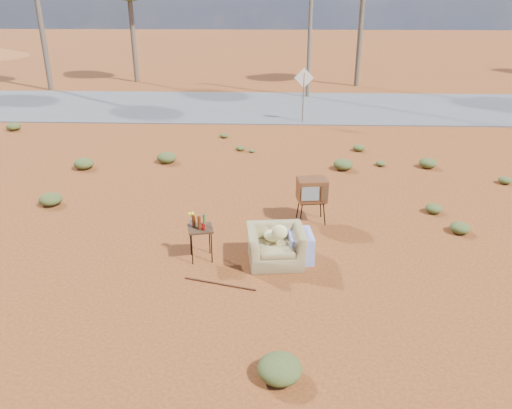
{
  "coord_description": "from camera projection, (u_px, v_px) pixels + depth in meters",
  "views": [
    {
      "loc": [
        0.39,
        -8.3,
        4.88
      ],
      "look_at": [
        0.01,
        1.34,
        0.8
      ],
      "focal_mm": 35.0,
      "sensor_mm": 36.0,
      "label": 1
    }
  ],
  "objects": [
    {
      "name": "armchair",
      "position": [
        280.0,
        241.0,
        9.7
      ],
      "size": [
        1.34,
        0.95,
        0.96
      ],
      "rotation": [
        0.0,
        0.0,
        0.11
      ],
      "color": "olive",
      "rests_on": "ground"
    },
    {
      "name": "road_sign",
      "position": [
        304.0,
        85.0,
        19.96
      ],
      "size": [
        0.78,
        0.06,
        2.19
      ],
      "color": "brown",
      "rests_on": "ground"
    },
    {
      "name": "ground",
      "position": [
        253.0,
        270.0,
        9.56
      ],
      "size": [
        140.0,
        140.0,
        0.0
      ],
      "primitive_type": "plane",
      "color": "brown",
      "rests_on": "ground"
    },
    {
      "name": "utility_pole_center",
      "position": [
        311.0,
        11.0,
        23.97
      ],
      "size": [
        1.4,
        0.2,
        8.0
      ],
      "color": "brown",
      "rests_on": "ground"
    },
    {
      "name": "highway",
      "position": [
        267.0,
        106.0,
        23.35
      ],
      "size": [
        140.0,
        7.0,
        0.04
      ],
      "primitive_type": "cube",
      "color": "#565659",
      "rests_on": "ground"
    },
    {
      "name": "tv_unit",
      "position": [
        312.0,
        190.0,
        11.29
      ],
      "size": [
        0.71,
        0.6,
        1.05
      ],
      "rotation": [
        0.0,
        0.0,
        0.13
      ],
      "color": "black",
      "rests_on": "ground"
    },
    {
      "name": "side_table",
      "position": [
        198.0,
        226.0,
        9.72
      ],
      "size": [
        0.57,
        0.57,
        0.96
      ],
      "rotation": [
        0.0,
        0.0,
        0.23
      ],
      "color": "#362313",
      "rests_on": "ground"
    },
    {
      "name": "scrub_patch",
      "position": [
        230.0,
        183.0,
        13.59
      ],
      "size": [
        17.49,
        8.07,
        0.33
      ],
      "color": "#4A5324",
      "rests_on": "ground"
    },
    {
      "name": "rusty_bar",
      "position": [
        220.0,
        284.0,
        9.07
      ],
      "size": [
        1.34,
        0.41,
        0.04
      ],
      "primitive_type": "cylinder",
      "rotation": [
        0.0,
        1.57,
        -0.27
      ],
      "color": "#4B2014",
      "rests_on": "ground"
    }
  ]
}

